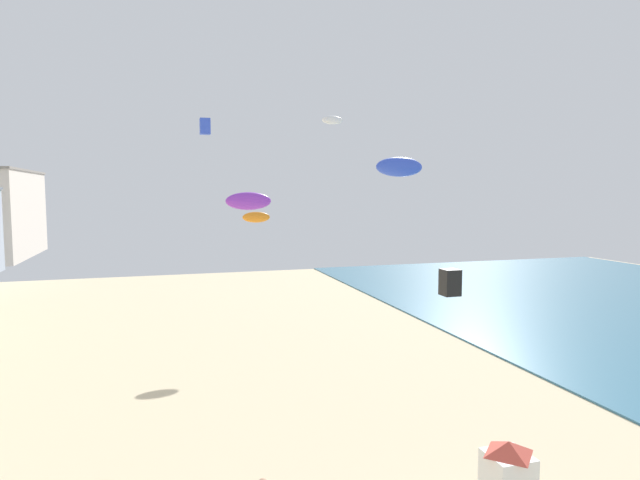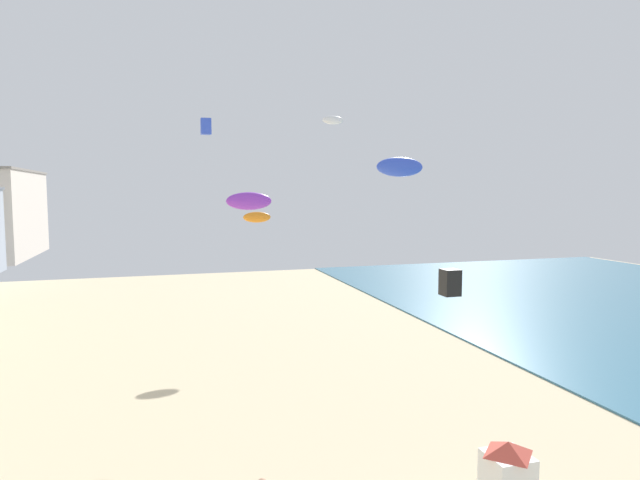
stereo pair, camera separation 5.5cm
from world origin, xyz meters
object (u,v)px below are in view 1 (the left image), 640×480
kite_orange_parafoil (256,217)px  kite_black_box (450,282)px  kite_blue_box (205,126)px  lifeguard_stand (508,467)px  kite_blue_parafoil (399,167)px  kite_purple_parafoil (248,201)px  kite_white_parafoil (332,120)px

kite_orange_parafoil → kite_black_box: (3.57, -18.18, -1.55)m
kite_blue_box → lifeguard_stand: bearing=-79.7°
kite_blue_parafoil → kite_purple_parafoil: kite_blue_parafoil is taller
lifeguard_stand → kite_blue_box: size_ratio=2.21×
kite_blue_parafoil → kite_white_parafoil: kite_white_parafoil is taller
kite_blue_box → kite_black_box: 26.09m
lifeguard_stand → kite_purple_parafoil: kite_purple_parafoil is taller
lifeguard_stand → kite_blue_parafoil: kite_blue_parafoil is taller
kite_white_parafoil → lifeguard_stand: bearing=-93.9°
kite_black_box → kite_white_parafoil: (0.27, 14.03, 7.39)m
lifeguard_stand → kite_purple_parafoil: 18.48m
lifeguard_stand → kite_purple_parafoil: (-4.09, 16.68, 6.81)m
kite_purple_parafoil → kite_white_parafoil: (5.36, 2.15, 4.70)m
kite_orange_parafoil → kite_white_parafoil: size_ratio=1.41×
kite_orange_parafoil → kite_blue_parafoil: bearing=-55.0°
kite_blue_box → kite_white_parafoil: kite_blue_box is taller
lifeguard_stand → kite_blue_parafoil: size_ratio=0.97×
kite_purple_parafoil → kite_black_box: bearing=-66.8°
kite_blue_box → kite_purple_parafoil: 13.32m
kite_blue_parafoil → kite_purple_parafoil: size_ratio=1.09×
kite_blue_parafoil → kite_white_parafoil: size_ratio=2.05×
kite_blue_parafoil → kite_black_box: kite_blue_parafoil is taller
kite_black_box → kite_white_parafoil: 15.86m
kite_purple_parafoil → kite_orange_parafoil: bearing=76.4°
kite_orange_parafoil → kite_black_box: size_ratio=1.95×
kite_purple_parafoil → kite_white_parafoil: size_ratio=1.89×
kite_orange_parafoil → kite_blue_box: kite_blue_box is taller
kite_blue_parafoil → kite_black_box: size_ratio=2.84×
kite_black_box → lifeguard_stand: bearing=-101.8°
kite_blue_box → kite_white_parafoil: (6.51, -10.01, -0.59)m
kite_blue_box → kite_orange_parafoil: bearing=-65.5°
kite_purple_parafoil → kite_white_parafoil: kite_white_parafoil is taller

